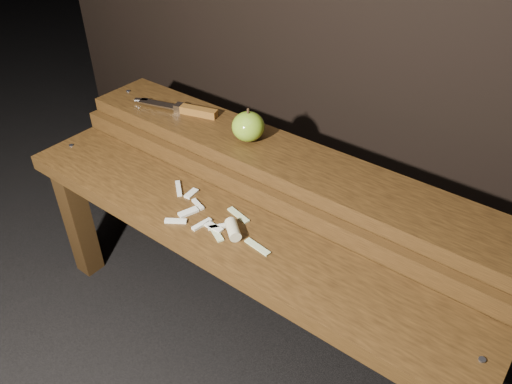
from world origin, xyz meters
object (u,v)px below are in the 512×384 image
Objects in this scene: apple at (248,126)px; knife at (188,110)px; bench_rear_tier at (282,183)px; bench_front_tier at (224,251)px.

apple is 0.22m from knife.
knife is at bearing 177.22° from apple.
bench_rear_tier is at bearing -2.61° from knife.
knife is (-0.22, 0.01, -0.03)m from apple.
apple is at bearing 115.22° from bench_front_tier.
bench_front_tier is 0.43m from knife.
apple is 0.34× the size of knife.
bench_front_tier is 1.00× the size of bench_rear_tier.
apple reaches higher than bench_rear_tier.
knife is at bearing 143.44° from bench_front_tier.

